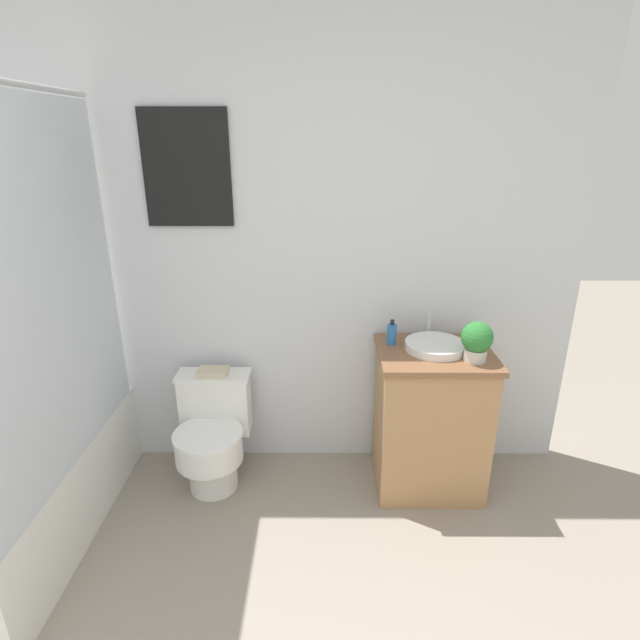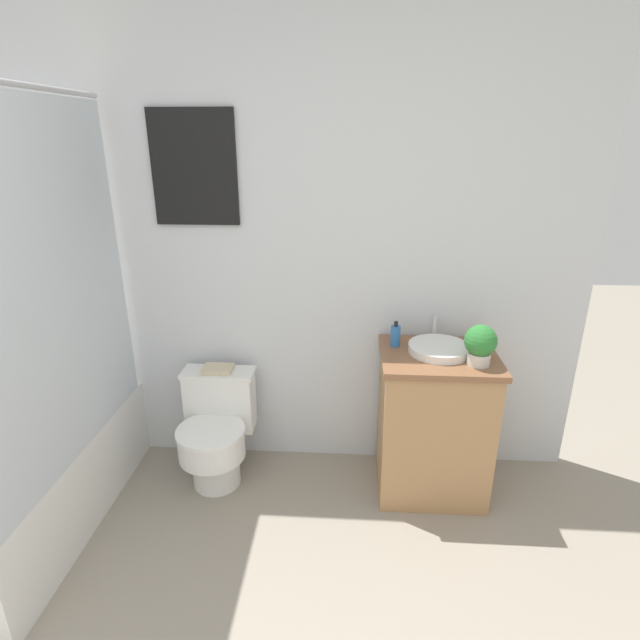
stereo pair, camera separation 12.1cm
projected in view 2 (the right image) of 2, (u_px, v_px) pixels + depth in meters
name	position (u px, v px, depth m)	size (l,w,h in m)	color
wall_back	(249.00, 245.00, 2.61)	(3.54, 0.07, 2.50)	silver
shower_area	(35.00, 474.00, 2.37)	(0.60, 1.30, 1.98)	white
toilet	(216.00, 431.00, 2.70)	(0.39, 0.48, 0.59)	white
vanity	(433.00, 423.00, 2.59)	(0.57, 0.48, 0.78)	#AD7F51
sink	(439.00, 348.00, 2.47)	(0.30, 0.34, 0.13)	white
soap_bottle	(395.00, 336.00, 2.53)	(0.05, 0.05, 0.13)	#2D6BB2
potted_plant	(480.00, 344.00, 2.31)	(0.15, 0.15, 0.20)	beige
book_on_tank	(218.00, 369.00, 2.70)	(0.16, 0.12, 0.02)	beige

